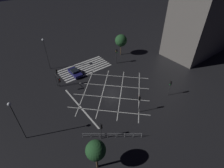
# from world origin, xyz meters

# --- Properties ---
(ground_plane) EXTENTS (200.00, 200.00, 0.00)m
(ground_plane) POSITION_xyz_m (0.00, 0.00, 0.00)
(ground_plane) COLOR black
(road_markings) EXTENTS (19.11, 23.89, 0.01)m
(road_markings) POSITION_xyz_m (0.44, -7.71, 0.00)
(road_markings) COLOR silver
(road_markings) RESTS_ON ground_plane
(traffic_light_se_cross) EXTENTS (0.36, 2.63, 3.56)m
(traffic_light_se_cross) POSITION_xyz_m (8.38, -7.27, 2.62)
(traffic_light_se_cross) COLOR #2D2D30
(traffic_light_se_cross) RESTS_ON ground_plane
(traffic_light_median_north) EXTENTS (0.36, 0.39, 3.92)m
(traffic_light_median_north) POSITION_xyz_m (-0.31, 7.52, 2.80)
(traffic_light_median_north) COLOR #2D2D30
(traffic_light_median_north) RESTS_ON ground_plane
(traffic_light_ne_main) EXTENTS (0.39, 0.36, 3.42)m
(traffic_light_ne_main) POSITION_xyz_m (8.25, 8.12, 2.45)
(traffic_light_ne_main) COLOR #2D2D30
(traffic_light_ne_main) RESTS_ON ground_plane
(traffic_light_sw_main) EXTENTS (0.39, 0.36, 4.06)m
(traffic_light_sw_main) POSITION_xyz_m (-7.81, -8.46, 2.90)
(traffic_light_sw_main) COLOR #2D2D30
(traffic_light_sw_main) RESTS_ON ground_plane
(traffic_light_se_main) EXTENTS (0.39, 0.36, 4.47)m
(traffic_light_se_main) POSITION_xyz_m (8.07, -8.17, 3.18)
(traffic_light_se_main) COLOR #2D2D30
(traffic_light_se_main) RESTS_ON ground_plane
(traffic_light_sw_cross) EXTENTS (0.36, 0.39, 4.04)m
(traffic_light_sw_cross) POSITION_xyz_m (-7.79, -8.26, 2.89)
(traffic_light_sw_cross) COLOR #2D2D30
(traffic_light_sw_cross) RESTS_ON ground_plane
(traffic_light_nw_main) EXTENTS (0.39, 0.36, 3.70)m
(traffic_light_nw_main) POSITION_xyz_m (-8.31, 7.92, 2.65)
(traffic_light_nw_main) COLOR #2D2D30
(traffic_light_nw_main) RESTS_ON ground_plane
(street_lamp_east) EXTENTS (0.56, 0.56, 7.96)m
(street_lamp_east) POSITION_xyz_m (6.96, -16.35, 5.87)
(street_lamp_east) COLOR #2D2D30
(street_lamp_east) RESTS_ON ground_plane
(street_lamp_west) EXTENTS (0.50, 0.50, 7.77)m
(street_lamp_west) POSITION_xyz_m (17.81, 0.76, 5.45)
(street_lamp_west) COLOR #2D2D30
(street_lamp_west) RESTS_ON ground_plane
(street_tree_near) EXTENTS (3.21, 3.21, 5.85)m
(street_tree_near) POSITION_xyz_m (-11.71, -11.34, 4.23)
(street_tree_near) COLOR brown
(street_tree_near) RESTS_ON ground_plane
(street_tree_far) EXTENTS (2.61, 2.61, 5.41)m
(street_tree_far) POSITION_xyz_m (11.36, 11.53, 4.07)
(street_tree_far) COLOR brown
(street_tree_far) RESTS_ON ground_plane
(waiting_car) EXTENTS (1.88, 4.28, 1.29)m
(waiting_car) POSITION_xyz_m (3.18, -10.24, 0.62)
(waiting_car) COLOR #191951
(waiting_car) RESTS_ON ground_plane
(pedestrian_railing) EXTENTS (7.49, 5.74, 1.05)m
(pedestrian_railing) POSITION_xyz_m (6.87, 8.99, 0.67)
(pedestrian_railing) COLOR #9EA0A5
(pedestrian_railing) RESTS_ON ground_plane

